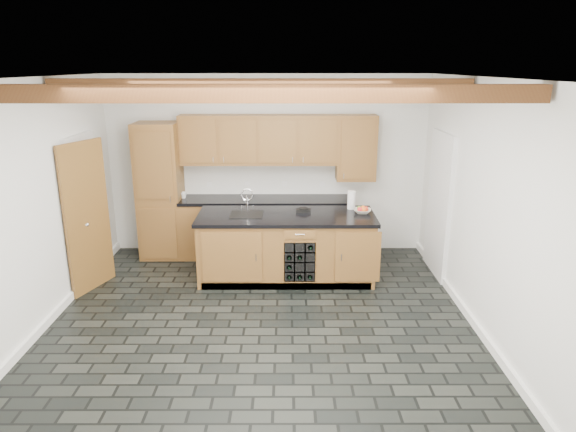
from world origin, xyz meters
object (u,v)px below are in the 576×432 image
Objects in this scene: island at (287,247)px; kitchen_scale at (303,210)px; paper_towel at (351,200)px; fruit_bowl at (362,211)px.

kitchen_scale reaches higher than island.
island is 12.09× the size of kitchen_scale.
kitchen_scale is 0.79× the size of paper_towel.
paper_towel is (0.93, 0.32, 0.60)m from island.
fruit_bowl is (1.06, 0.09, 0.50)m from island.
fruit_bowl is at bearing -3.80° from kitchen_scale.
fruit_bowl is at bearing 4.79° from island.
kitchen_scale reaches higher than fruit_bowl.
kitchen_scale is 0.84× the size of fruit_bowl.
kitchen_scale is at bearing 31.58° from island.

